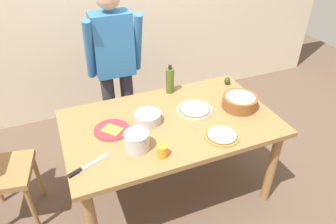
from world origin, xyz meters
The scene contains 13 objects.
ground centered at (0.00, 0.00, 0.00)m, with size 8.00×8.00×0.00m, color brown.
dining_table centered at (0.00, 0.00, 0.67)m, with size 1.60×0.96×0.76m.
person_cook centered at (-0.23, 0.76, 0.94)m, with size 0.49×0.25×1.62m.
pizza_raw_on_board centered at (0.23, 0.06, 0.77)m, with size 0.28×0.28×0.02m.
pizza_cooked_on_tray centered at (0.26, -0.31, 0.77)m, with size 0.25×0.25×0.02m.
plate_with_slice centered at (-0.44, 0.05, 0.77)m, with size 0.26×0.26×0.02m.
popcorn_bowl centered at (0.59, -0.03, 0.82)m, with size 0.28×0.28×0.11m.
mixing_bowl_steel centered at (-0.17, 0.05, 0.80)m, with size 0.20×0.20×0.08m.
olive_oil_bottle centered at (0.16, 0.40, 0.87)m, with size 0.07×0.07×0.26m.
steel_pot centered at (-0.33, -0.21, 0.83)m, with size 0.17×0.17×0.13m.
cup_orange centered at (-0.20, -0.34, 0.80)m, with size 0.07×0.07×0.09m, color orange.
chef_knife centered at (-0.69, -0.27, 0.77)m, with size 0.28×0.14×0.02m.
avocado centered at (0.70, 0.33, 0.80)m, with size 0.06×0.06×0.07m, color #2D4219.
Camera 1 is at (-0.73, -1.74, 2.13)m, focal length 32.82 mm.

